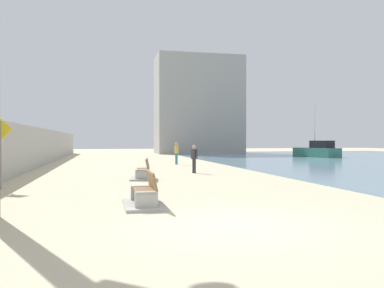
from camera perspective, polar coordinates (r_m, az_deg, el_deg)
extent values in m
plane|color=beige|center=(26.45, -6.51, -3.47)|extent=(120.00, 120.00, 0.00)
cube|color=#ADAAA3|center=(26.68, -22.75, -0.56)|extent=(0.80, 64.00, 2.71)
cube|color=#ADAAA3|center=(10.56, -6.63, -8.18)|extent=(0.60, 0.21, 0.50)
cube|color=#ADAAA3|center=(11.93, -7.38, -7.17)|extent=(0.60, 0.21, 0.50)
cube|color=olive|center=(11.22, -7.03, -6.62)|extent=(0.51, 1.60, 0.06)
cube|color=olive|center=(11.21, -5.86, -5.18)|extent=(0.18, 1.60, 0.50)
cube|color=#ADAAA3|center=(11.28, -7.03, -8.69)|extent=(1.12, 2.11, 0.08)
cube|color=#ADAAA3|center=(18.30, -7.24, -4.48)|extent=(0.62, 0.28, 0.50)
cube|color=#ADAAA3|center=(19.69, -7.06, -4.13)|extent=(0.62, 0.28, 0.50)
cube|color=olive|center=(18.98, -7.15, -3.69)|extent=(0.71, 1.65, 0.06)
cube|color=olive|center=(18.95, -6.45, -2.85)|extent=(0.38, 1.61, 0.50)
cube|color=#ADAAA3|center=(19.01, -7.14, -4.92)|extent=(1.37, 2.23, 0.08)
cylinder|color=teal|center=(30.08, -2.20, -2.18)|extent=(0.12, 0.12, 0.84)
cylinder|color=teal|center=(30.20, -2.33, -2.17)|extent=(0.12, 0.12, 0.84)
cube|color=gold|center=(30.11, -2.26, -0.81)|extent=(0.28, 0.36, 0.60)
sphere|color=tan|center=(30.11, -2.26, 0.04)|extent=(0.23, 0.23, 0.23)
cylinder|color=gold|center=(29.93, -2.04, -0.76)|extent=(0.09, 0.09, 0.54)
cylinder|color=gold|center=(30.30, -2.48, -0.74)|extent=(0.09, 0.09, 0.54)
cylinder|color=#333338|center=(22.17, 0.42, -3.22)|extent=(0.12, 0.12, 0.79)
cylinder|color=#333338|center=(22.27, 0.20, -3.21)|extent=(0.12, 0.12, 0.79)
cube|color=#333338|center=(22.19, 0.31, -1.48)|extent=(0.31, 0.37, 0.56)
sphere|color=tan|center=(22.17, 0.31, -0.41)|extent=(0.21, 0.21, 0.21)
cylinder|color=#333338|center=(22.02, 0.68, -1.43)|extent=(0.09, 0.09, 0.50)
cylinder|color=#333338|center=(22.35, -0.06, -1.40)|extent=(0.09, 0.09, 0.50)
cube|color=#337060|center=(44.74, 17.53, -1.17)|extent=(3.47, 5.43, 0.99)
cube|color=black|center=(44.21, 18.25, -0.03)|extent=(2.04, 2.55, 0.79)
cylinder|color=silver|center=(44.93, 17.30, 2.73)|extent=(0.12, 0.12, 5.10)
cylinder|color=slate|center=(16.52, -25.94, -1.49)|extent=(0.08, 0.08, 2.56)
cube|color=yellow|center=(16.52, -25.95, 1.91)|extent=(0.85, 0.03, 0.85)
cube|color=#9E9E99|center=(55.99, 0.96, 5.61)|extent=(12.00, 6.00, 13.61)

